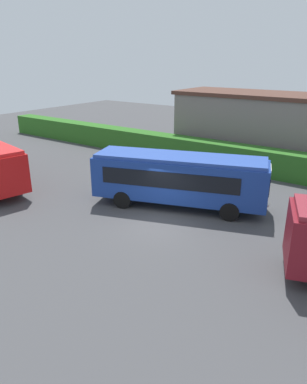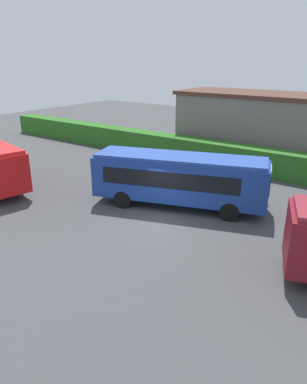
% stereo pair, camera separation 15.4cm
% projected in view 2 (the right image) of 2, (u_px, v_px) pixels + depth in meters
% --- Properties ---
extents(ground_plane, '(80.52, 80.52, 0.00)m').
position_uv_depth(ground_plane, '(157.00, 224.00, 18.33)').
color(ground_plane, '#424244').
extents(bus_blue, '(9.83, 5.46, 2.97)m').
position_uv_depth(bus_blue, '(179.00, 177.00, 19.95)').
color(bus_blue, navy).
rests_on(bus_blue, ground_plane).
extents(person_right, '(0.51, 0.46, 1.83)m').
position_uv_depth(person_right, '(148.00, 171.00, 23.72)').
color(person_right, olive).
rests_on(person_right, ground_plane).
extents(hedge_row, '(52.26, 1.63, 1.88)m').
position_uv_depth(hedge_row, '(245.00, 159.00, 26.51)').
color(hedge_row, '#2B6520').
rests_on(hedge_row, ground_plane).
extents(depot_building, '(14.06, 5.58, 5.36)m').
position_uv_depth(depot_building, '(264.00, 127.00, 29.06)').
color(depot_building, slate).
rests_on(depot_building, ground_plane).
extents(traffic_cone, '(0.36, 0.36, 0.60)m').
position_uv_depth(traffic_cone, '(114.00, 161.00, 28.34)').
color(traffic_cone, orange).
rests_on(traffic_cone, ground_plane).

